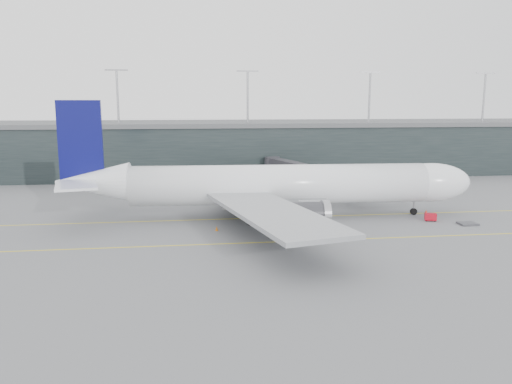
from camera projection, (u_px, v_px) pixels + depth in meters
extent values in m
plane|color=#5C5B61|center=(250.00, 213.00, 93.99)|extent=(320.00, 320.00, 0.00)
cube|color=yellow|center=(253.00, 218.00, 90.09)|extent=(160.00, 0.25, 0.02)
cube|color=yellow|center=(266.00, 242.00, 74.47)|extent=(160.00, 0.25, 0.02)
cube|color=yellow|center=(262.00, 194.00, 114.16)|extent=(0.25, 60.00, 0.02)
cube|color=black|center=(227.00, 149.00, 149.40)|extent=(240.00, 35.00, 14.00)
cube|color=#505255|center=(227.00, 124.00, 148.07)|extent=(240.00, 36.00, 1.20)
cylinder|color=#9E9EA3|center=(118.00, 98.00, 133.18)|extent=(0.60, 0.60, 14.00)
cylinder|color=#9E9EA3|center=(248.00, 98.00, 137.65)|extent=(0.60, 0.60, 14.00)
cylinder|color=#9E9EA3|center=(369.00, 98.00, 142.12)|extent=(0.60, 0.60, 14.00)
cylinder|color=#9E9EA3|center=(484.00, 98.00, 146.59)|extent=(0.60, 0.60, 14.00)
cylinder|color=white|center=(279.00, 184.00, 89.71)|extent=(53.12, 9.57, 7.12)
ellipsoid|color=white|center=(430.00, 182.00, 92.03)|extent=(15.27, 7.81, 7.12)
cone|color=white|center=(93.00, 182.00, 86.89)|extent=(12.94, 7.42, 6.84)
cube|color=gray|center=(273.00, 200.00, 90.10)|extent=(18.63, 6.59, 2.30)
cube|color=black|center=(453.00, 176.00, 92.18)|extent=(2.69, 3.56, 0.92)
cube|color=gray|center=(271.00, 212.00, 72.16)|extent=(17.74, 34.80, 0.63)
cylinder|color=#37373C|center=(302.00, 214.00, 79.74)|extent=(8.22, 4.39, 4.02)
cube|color=gray|center=(253.00, 177.00, 107.11)|extent=(20.46, 34.87, 0.63)
cylinder|color=#37373C|center=(283.00, 191.00, 101.15)|extent=(8.22, 4.39, 4.02)
cube|color=#090B52|center=(80.00, 141.00, 85.48)|extent=(7.49, 0.92, 13.79)
cube|color=white|center=(76.00, 185.00, 80.49)|extent=(8.38, 11.45, 0.40)
cube|color=white|center=(95.00, 174.00, 92.89)|extent=(9.16, 11.77, 0.40)
cylinder|color=black|center=(414.00, 211.00, 92.74)|extent=(1.28, 0.52, 1.26)
cylinder|color=#9E9EA3|center=(414.00, 207.00, 92.59)|extent=(0.34, 0.34, 2.99)
cylinder|color=black|center=(256.00, 221.00, 84.86)|extent=(1.52, 0.64, 1.49)
cylinder|color=black|center=(251.00, 208.00, 95.68)|extent=(1.52, 0.64, 1.49)
cube|color=#302F35|center=(364.00, 184.00, 97.25)|extent=(4.16, 4.42, 2.81)
cube|color=#302F35|center=(340.00, 178.00, 104.65)|extent=(6.39, 13.17, 2.51)
cube|color=#302F35|center=(307.00, 171.00, 116.25)|extent=(6.63, 13.25, 2.61)
cube|color=#302F35|center=(281.00, 165.00, 127.84)|extent=(6.87, 13.32, 2.71)
cylinder|color=#9E9EA3|center=(337.00, 192.00, 105.82)|extent=(0.50, 0.50, 3.81)
cube|color=#37373C|center=(337.00, 199.00, 106.09)|extent=(2.37, 2.05, 0.70)
cylinder|color=#302F35|center=(315.00, 161.00, 135.54)|extent=(4.01, 4.01, 3.01)
cylinder|color=#302F35|center=(315.00, 173.00, 136.10)|extent=(1.80, 1.80, 3.61)
cube|color=#B30C1D|center=(431.00, 217.00, 87.86)|extent=(2.29, 1.85, 1.17)
cylinder|color=black|center=(426.00, 220.00, 87.67)|extent=(0.39, 0.25, 0.36)
cylinder|color=black|center=(435.00, 221.00, 87.38)|extent=(0.39, 0.25, 0.36)
cylinder|color=black|center=(426.00, 219.00, 88.54)|extent=(0.39, 0.25, 0.36)
cylinder|color=black|center=(434.00, 220.00, 88.25)|extent=(0.39, 0.25, 0.36)
cube|color=#3C3D42|center=(468.00, 224.00, 85.32)|extent=(3.04, 2.44, 0.30)
cube|color=#37373C|center=(225.00, 202.00, 104.34)|extent=(2.20, 2.02, 0.18)
cube|color=silver|center=(225.00, 198.00, 104.20)|extent=(1.84, 1.80, 1.33)
cube|color=#244190|center=(225.00, 195.00, 104.08)|extent=(1.90, 1.86, 0.07)
cube|color=#37373C|center=(226.00, 201.00, 105.26)|extent=(2.55, 2.31, 0.21)
cube|color=silver|center=(226.00, 197.00, 105.09)|extent=(2.13, 2.07, 1.57)
cube|color=#244190|center=(226.00, 193.00, 104.95)|extent=(2.19, 2.13, 0.08)
cube|color=#37373C|center=(250.00, 202.00, 103.98)|extent=(2.03, 1.62, 0.20)
cube|color=silver|center=(250.00, 198.00, 103.82)|extent=(1.62, 1.52, 1.52)
cube|color=#244190|center=(250.00, 194.00, 103.68)|extent=(1.67, 1.57, 0.08)
cone|color=red|center=(426.00, 212.00, 93.77)|extent=(0.50, 0.50, 0.80)
cone|color=#E9400C|center=(323.00, 234.00, 78.18)|extent=(0.41, 0.41, 0.66)
cone|color=red|center=(293.00, 199.00, 106.36)|extent=(0.47, 0.47, 0.75)
cone|color=orange|center=(217.00, 228.00, 81.14)|extent=(0.48, 0.48, 0.76)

